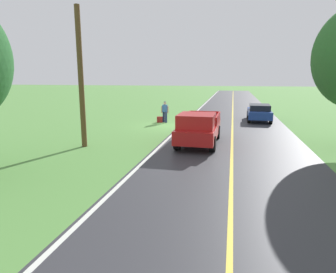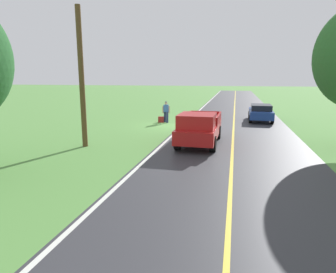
% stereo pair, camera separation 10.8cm
% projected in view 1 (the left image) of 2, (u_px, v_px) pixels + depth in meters
% --- Properties ---
extents(ground_plane, '(200.00, 200.00, 0.00)m').
position_uv_depth(ground_plane, '(171.00, 125.00, 23.17)').
color(ground_plane, '#568E42').
extents(road_surface, '(7.99, 120.00, 0.00)m').
position_uv_depth(road_surface, '(232.00, 127.00, 22.21)').
color(road_surface, '#333338').
rests_on(road_surface, ground).
extents(lane_edge_line, '(0.16, 117.60, 0.00)m').
position_uv_depth(lane_edge_line, '(182.00, 126.00, 23.00)').
color(lane_edge_line, silver).
rests_on(lane_edge_line, ground).
extents(lane_centre_line, '(0.14, 117.60, 0.00)m').
position_uv_depth(lane_centre_line, '(232.00, 127.00, 22.21)').
color(lane_centre_line, gold).
rests_on(lane_centre_line, ground).
extents(hitchhiker_walking, '(0.62, 0.51, 1.75)m').
position_uv_depth(hitchhiker_walking, '(165.00, 111.00, 24.44)').
color(hitchhiker_walking, navy).
rests_on(hitchhiker_walking, ground).
extents(suitcase_carried, '(0.48, 0.24, 0.49)m').
position_uv_depth(suitcase_carried, '(160.00, 120.00, 24.55)').
color(suitcase_carried, maroon).
rests_on(suitcase_carried, ground).
extents(pickup_truck_passing, '(2.18, 5.44, 1.82)m').
position_uv_depth(pickup_truck_passing, '(199.00, 127.00, 16.42)').
color(pickup_truck_passing, '#B21919').
rests_on(pickup_truck_passing, ground).
extents(sedan_near_oncoming, '(2.00, 4.44, 1.41)m').
position_uv_depth(sedan_near_oncoming, '(259.00, 112.00, 25.30)').
color(sedan_near_oncoming, navy).
rests_on(sedan_near_oncoming, ground).
extents(utility_pole_roadside, '(0.28, 0.28, 7.23)m').
position_uv_depth(utility_pole_roadside, '(81.00, 79.00, 15.46)').
color(utility_pole_roadside, brown).
rests_on(utility_pole_roadside, ground).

